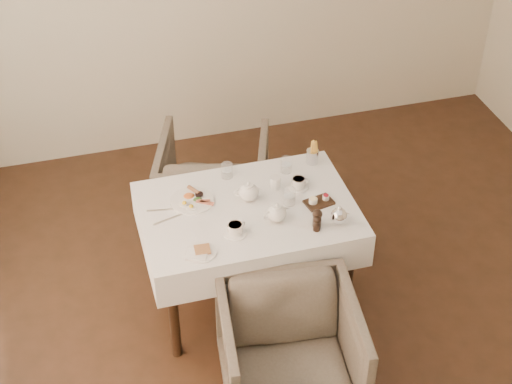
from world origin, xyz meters
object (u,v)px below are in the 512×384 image
object	(u,v)px
armchair_far	(214,183)
teapot_centre	(249,191)
breakfast_plate	(192,200)
table	(248,223)
armchair_near	(290,354)

from	to	relation	value
armchair_far	teapot_centre	bearing A→B (deg)	113.22
armchair_far	breakfast_plate	xyz separation A→B (m)	(-0.27, -0.66, 0.42)
table	teapot_centre	size ratio (longest dim) A/B	7.70
armchair_far	teapot_centre	size ratio (longest dim) A/B	4.60
armchair_near	teapot_centre	size ratio (longest dim) A/B	4.59
teapot_centre	breakfast_plate	bearing A→B (deg)	174.22
table	armchair_near	bearing A→B (deg)	-88.55
armchair_near	armchair_far	xyz separation A→B (m)	(-0.05, 1.62, 0.00)
table	armchair_far	xyz separation A→B (m)	(-0.03, 0.82, -0.29)
table	armchair_near	xyz separation A→B (m)	(0.02, -0.81, -0.29)
table	armchair_near	size ratio (longest dim) A/B	1.68
armchair_near	table	bearing A→B (deg)	98.44
table	breakfast_plate	world-z (taller)	breakfast_plate
table	armchair_far	distance (m)	0.87
armchair_near	teapot_centre	bearing A→B (deg)	96.57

